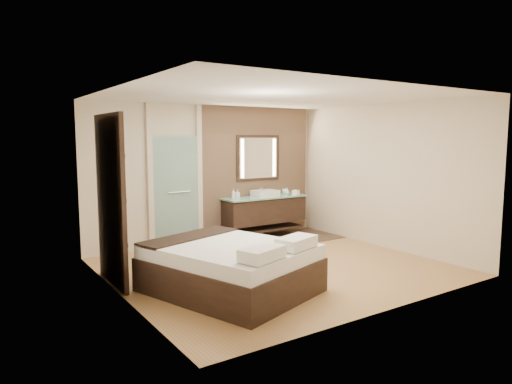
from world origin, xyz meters
TOP-DOWN VIEW (x-y plane):
  - floor at (0.00, 0.00)m, footprint 5.00×5.00m
  - tile_strip at (0.60, 1.60)m, footprint 3.80×1.30m
  - stone_wall at (1.10, 2.21)m, footprint 2.60×0.08m
  - vanity at (1.10, 1.92)m, footprint 1.85×0.55m
  - mirror_unit at (1.10, 2.16)m, footprint 1.06×0.04m
  - frosted_door at (-0.75, 2.20)m, footprint 1.10×0.12m
  - shoji_partition at (-2.43, 0.60)m, footprint 0.06×1.20m
  - bed at (-1.20, -0.59)m, footprint 2.22×2.48m
  - bath_mat at (0.13, 0.75)m, footprint 0.85×0.73m
  - waste_bin at (-0.10, 1.85)m, footprint 0.23×0.23m
  - tissue_box at (1.80, 1.76)m, footprint 0.16×0.16m
  - soap_bottle_a at (0.35, 1.91)m, footprint 0.10×0.10m
  - soap_bottle_b at (0.48, 1.98)m, footprint 0.10×0.10m
  - soap_bottle_c at (1.66, 1.90)m, footprint 0.14×0.14m
  - cup at (1.72, 2.03)m, footprint 0.17×0.17m

SIDE VIEW (x-z plane):
  - floor at x=0.00m, z-range 0.00..0.00m
  - tile_strip at x=0.60m, z-range 0.00..0.01m
  - bath_mat at x=0.13m, z-range 0.01..0.03m
  - waste_bin at x=-0.10m, z-range 0.00..0.25m
  - bed at x=-1.20m, z-range -0.07..0.73m
  - vanity at x=1.10m, z-range 0.14..1.02m
  - tissue_box at x=1.80m, z-range 0.86..0.97m
  - cup at x=1.72m, z-range 0.86..0.97m
  - soap_bottle_c at x=1.66m, z-range 0.86..1.01m
  - soap_bottle_b at x=0.48m, z-range 0.86..1.04m
  - soap_bottle_a at x=0.35m, z-range 0.86..1.07m
  - frosted_door at x=-0.75m, z-range -0.21..2.49m
  - shoji_partition at x=-2.43m, z-range 0.01..2.41m
  - stone_wall at x=1.10m, z-range 0.00..2.70m
  - mirror_unit at x=1.10m, z-range 1.17..2.13m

